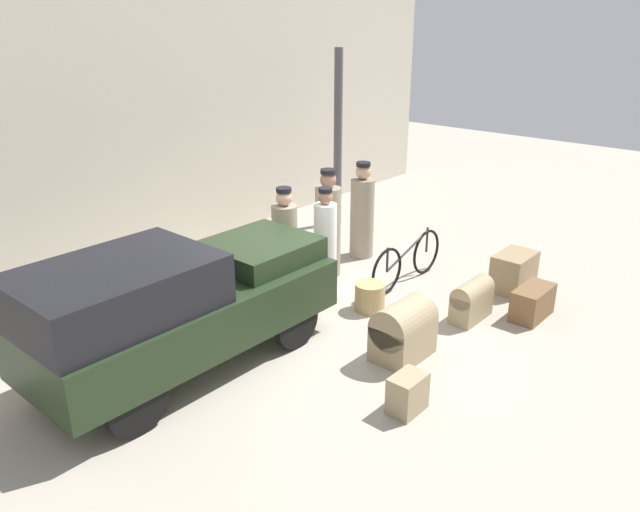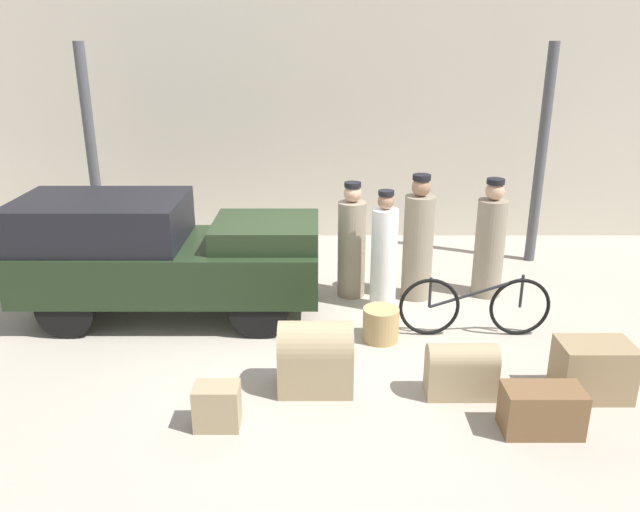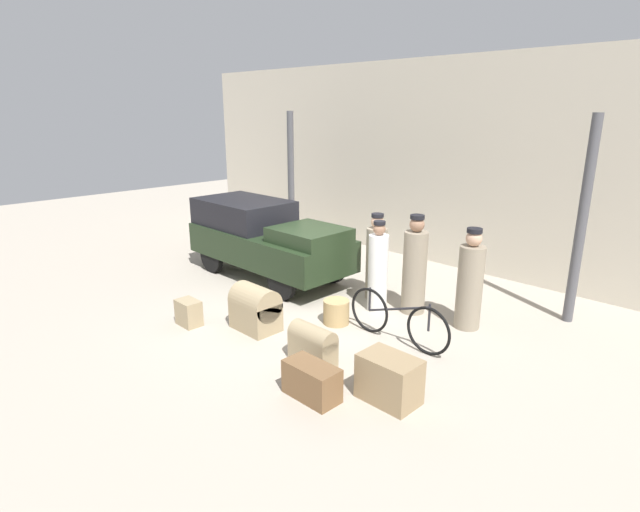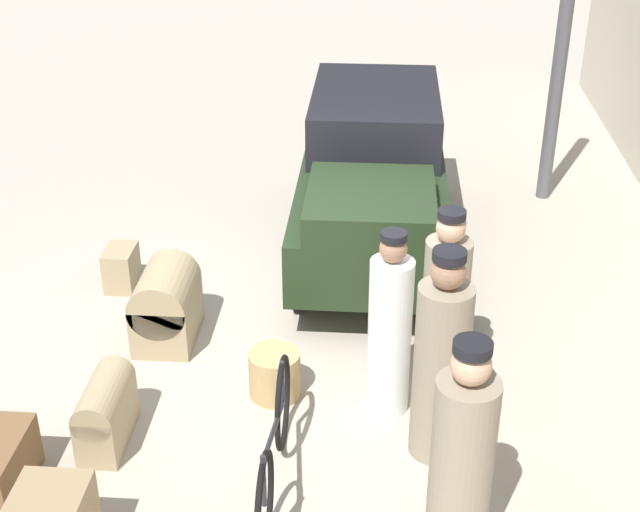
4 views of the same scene
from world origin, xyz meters
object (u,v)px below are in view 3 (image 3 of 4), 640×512
(trunk_large_brown, at_px, (389,379))
(porter_standing_middle, at_px, (376,260))
(trunk_wicker_pale, at_px, (255,308))
(suitcase_black_upright, at_px, (189,313))
(conductor_in_dark_uniform, at_px, (378,270))
(trunk_barrel_dark, at_px, (313,344))
(bicycle, at_px, (397,319))
(wicker_basket, at_px, (336,312))
(porter_lifting_near_truck, at_px, (415,269))
(suitcase_small_leather, at_px, (312,381))
(truck, at_px, (264,236))
(porter_carrying_trunk, at_px, (470,284))

(trunk_large_brown, bearing_deg, porter_standing_middle, 131.53)
(porter_standing_middle, height_order, trunk_wicker_pale, porter_standing_middle)
(suitcase_black_upright, bearing_deg, trunk_large_brown, 8.30)
(porter_standing_middle, height_order, suitcase_black_upright, porter_standing_middle)
(conductor_in_dark_uniform, height_order, trunk_wicker_pale, conductor_in_dark_uniform)
(trunk_barrel_dark, bearing_deg, bicycle, 71.87)
(wicker_basket, xyz_separation_m, porter_lifting_near_truck, (0.61, 1.31, 0.59))
(wicker_basket, bearing_deg, porter_standing_middle, 101.81)
(wicker_basket, height_order, porter_lifting_near_truck, porter_lifting_near_truck)
(suitcase_small_leather, bearing_deg, conductor_in_dark_uniform, 113.30)
(truck, distance_m, conductor_in_dark_uniform, 2.88)
(bicycle, relative_size, porter_carrying_trunk, 1.10)
(bicycle, distance_m, trunk_wicker_pale, 2.26)
(porter_standing_middle, xyz_separation_m, trunk_barrel_dark, (0.98, -2.61, -0.44))
(porter_standing_middle, distance_m, porter_carrying_trunk, 1.90)
(porter_carrying_trunk, distance_m, trunk_barrel_dark, 2.81)
(porter_lifting_near_truck, relative_size, suitcase_black_upright, 4.07)
(porter_carrying_trunk, xyz_separation_m, trunk_wicker_pale, (-2.38, -2.47, -0.39))
(suitcase_small_leather, bearing_deg, trunk_barrel_dark, 134.94)
(porter_carrying_trunk, relative_size, trunk_wicker_pale, 2.19)
(porter_standing_middle, distance_m, trunk_large_brown, 3.50)
(trunk_large_brown, xyz_separation_m, suitcase_black_upright, (-3.69, -0.54, -0.08))
(truck, relative_size, trunk_large_brown, 5.18)
(porter_standing_middle, relative_size, suitcase_black_upright, 3.79)
(wicker_basket, distance_m, conductor_in_dark_uniform, 1.08)
(trunk_barrel_dark, bearing_deg, truck, 150.36)
(truck, height_order, suitcase_black_upright, truck)
(porter_lifting_near_truck, distance_m, trunk_barrel_dark, 2.58)
(porter_lifting_near_truck, distance_m, trunk_wicker_pale, 2.79)
(porter_carrying_trunk, height_order, trunk_barrel_dark, porter_carrying_trunk)
(truck, bearing_deg, porter_carrying_trunk, 8.51)
(bicycle, height_order, wicker_basket, bicycle)
(truck, distance_m, porter_lifting_near_truck, 3.42)
(truck, xyz_separation_m, porter_lifting_near_truck, (3.37, 0.57, -0.08))
(bicycle, bearing_deg, wicker_basket, -173.24)
(wicker_basket, distance_m, porter_carrying_trunk, 2.20)
(wicker_basket, xyz_separation_m, trunk_wicker_pale, (-0.77, -1.08, 0.16))
(porter_standing_middle, bearing_deg, suitcase_small_leather, -63.68)
(porter_lifting_near_truck, distance_m, conductor_in_dark_uniform, 0.63)
(bicycle, bearing_deg, porter_carrying_trunk, 69.43)
(wicker_basket, relative_size, porter_lifting_near_truck, 0.25)
(truck, bearing_deg, suitcase_black_upright, -66.59)
(conductor_in_dark_uniform, height_order, trunk_barrel_dark, conductor_in_dark_uniform)
(porter_carrying_trunk, height_order, porter_lifting_near_truck, porter_lifting_near_truck)
(trunk_large_brown, relative_size, suitcase_black_upright, 1.69)
(wicker_basket, relative_size, conductor_in_dark_uniform, 0.27)
(wicker_basket, bearing_deg, suitcase_black_upright, -133.69)
(porter_carrying_trunk, xyz_separation_m, trunk_large_brown, (0.41, -2.61, -0.46))
(wicker_basket, height_order, conductor_in_dark_uniform, conductor_in_dark_uniform)
(trunk_large_brown, relative_size, suitcase_small_leather, 1.00)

